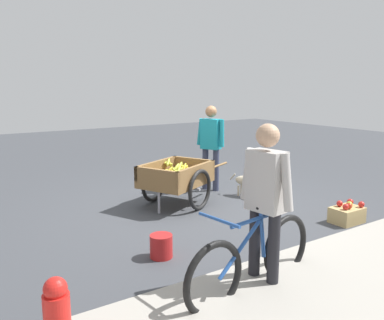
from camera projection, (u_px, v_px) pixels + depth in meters
ground_plane at (203, 207)px, 6.42m from camera, size 24.00×24.00×0.00m
fruit_cart at (176, 179)px, 6.42m from camera, size 1.82×1.39×0.73m
vendor_person at (211, 140)px, 7.29m from camera, size 0.33×0.53×1.54m
bicycle at (253, 259)px, 3.67m from camera, size 1.65×0.46×0.85m
cyclist_person at (266, 194)px, 3.66m from camera, size 0.25×0.59×1.58m
dog at (249, 181)px, 6.96m from camera, size 0.33×0.64×0.40m
plastic_bucket at (161, 246)px, 4.53m from camera, size 0.26×0.26×0.26m
apple_crate at (347, 214)px, 5.67m from camera, size 0.44×0.32×0.31m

